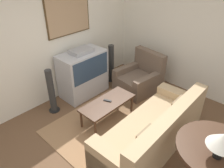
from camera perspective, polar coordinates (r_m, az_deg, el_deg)
name	(u,v)px	position (r m, az deg, el deg)	size (l,w,h in m)	color
ground_plane	(116,147)	(4.03, 1.18, -16.14)	(12.00, 12.00, 0.00)	brown
wall_back	(40,44)	(4.72, -18.33, 9.82)	(12.00, 0.10, 2.70)	silver
wall_right	(197,37)	(5.26, 21.39, 11.31)	(0.06, 12.00, 2.70)	silver
area_rug	(112,119)	(4.55, -0.01, -9.23)	(2.54, 1.63, 0.01)	#99704C
tv	(83,73)	(5.12, -7.56, 2.78)	(1.08, 0.61, 1.14)	#B7B7BC
couch	(154,132)	(3.92, 10.80, -12.11)	(2.29, 0.96, 0.87)	tan
armchair	(139,79)	(5.39, 7.19, 1.29)	(1.03, 0.98, 0.94)	brown
coffee_table	(108,104)	(4.34, -1.15, -5.21)	(1.15, 0.49, 0.43)	#472D1E
console_table	(217,152)	(3.27, 25.79, -15.67)	(1.06, 1.06, 0.81)	#472D1E
table_lamp	(223,140)	(2.91, 27.02, -12.87)	(0.36, 0.36, 0.38)	black
remote	(107,101)	(4.34, -1.19, -4.35)	(0.10, 0.16, 0.02)	black
speaker_tower_left	(51,92)	(4.70, -15.54, -2.11)	(0.23, 0.23, 0.99)	black
speaker_tower_right	(111,64)	(5.67, -0.22, 5.19)	(0.23, 0.23, 0.99)	black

